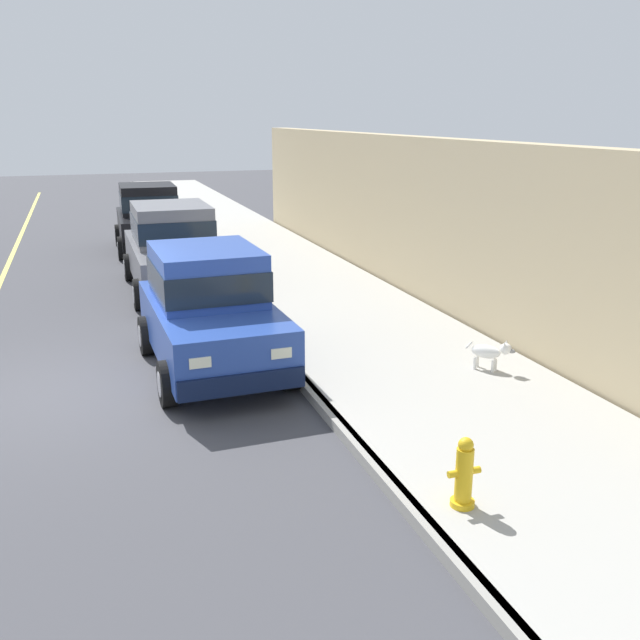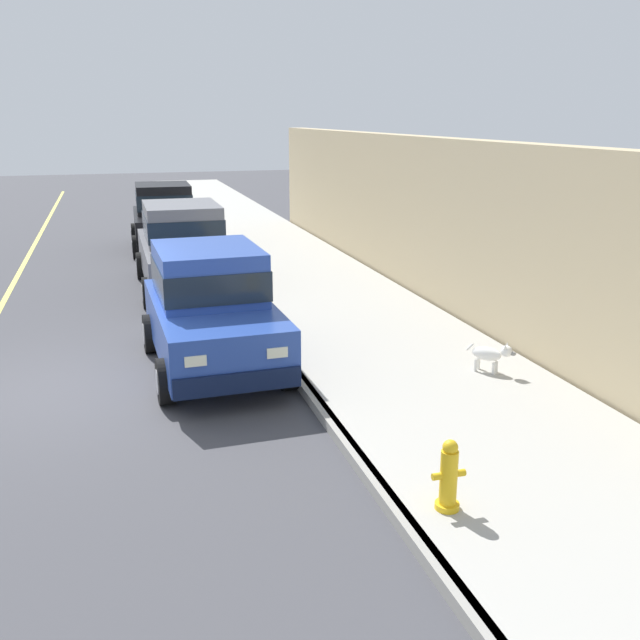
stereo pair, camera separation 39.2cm
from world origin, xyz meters
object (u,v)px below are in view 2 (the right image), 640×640
at_px(car_blue_hatchback, 211,307).
at_px(car_grey_sedan, 184,246).
at_px(fire_hydrant, 449,477).
at_px(car_black_hatchback, 165,216).
at_px(dog_white, 491,354).

xyz_separation_m(car_blue_hatchback, car_grey_sedan, (0.13, 5.32, 0.01)).
xyz_separation_m(car_blue_hatchback, fire_hydrant, (1.55, -5.01, -0.50)).
relative_size(car_grey_sedan, car_black_hatchback, 1.20).
height_order(car_blue_hatchback, fire_hydrant, car_blue_hatchback).
xyz_separation_m(car_black_hatchback, fire_hydrant, (1.44, -15.50, -0.50)).
bearing_deg(fire_hydrant, car_black_hatchback, 95.31).
height_order(car_blue_hatchback, car_black_hatchback, same).
bearing_deg(car_blue_hatchback, car_grey_sedan, 88.64).
bearing_deg(car_grey_sedan, fire_hydrant, -82.17).
distance_m(car_blue_hatchback, car_grey_sedan, 5.32).
bearing_deg(car_grey_sedan, car_black_hatchback, 90.22).
height_order(car_grey_sedan, dog_white, car_grey_sedan).
bearing_deg(dog_white, car_blue_hatchback, 155.09).
relative_size(car_blue_hatchback, dog_white, 6.44).
bearing_deg(car_blue_hatchback, fire_hydrant, -72.84).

